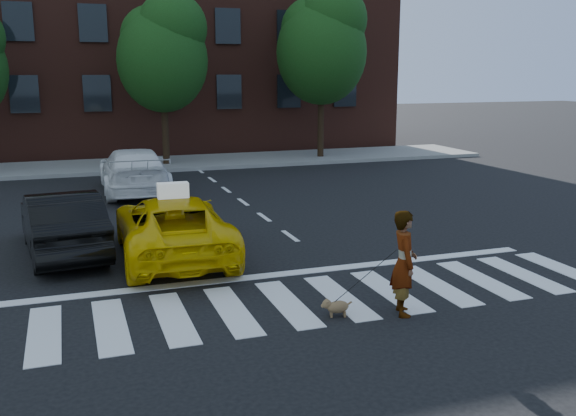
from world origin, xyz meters
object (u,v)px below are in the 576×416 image
Objects in this scene: tree_right at (322,41)px; black_sedan at (62,223)px; white_suv at (134,171)px; woman at (404,263)px; taxi at (173,226)px; tree_mid at (163,49)px; dog at (336,306)px.

black_sedan is at bearing -132.08° from tree_right.
white_suv is 2.89× the size of woman.
white_suv reaches higher than taxi.
tree_mid is 1.46× the size of taxi.
black_sedan is at bearing 59.86° from woman.
white_suv reaches higher than dog.
woman reaches higher than white_suv.
tree_right is 17.32m from black_sedan.
woman is (5.34, -5.66, 0.18)m from black_sedan.
tree_right is 14.81× the size of dog.
dog is at bearing -89.92° from tree_mid.
dog is (0.02, -17.82, -4.68)m from tree_mid.
tree_right is 16.76m from taxi.
woman is (1.14, -18.07, -3.96)m from tree_mid.
tree_mid is 13.74m from black_sedan.
white_suv is (0.00, 7.93, 0.07)m from taxi.
tree_right is at bearing 84.47° from dog.
dog is at bearing 93.87° from woman.
dog is (-1.11, 0.25, -0.71)m from woman.
black_sedan is 6.89m from dog.
white_suv is at bearing -109.40° from tree_mid.
tree_mid is 7.01m from tree_right.
woman is at bearing 104.77° from white_suv.
black_sedan reaches higher than taxi.
woman is at bearing -86.40° from tree_mid.
taxi is (-8.93, -13.42, -4.59)m from tree_right.
black_sedan is at bearing -108.71° from tree_mid.
tree_mid reaches higher than dog.
tree_mid is 18.42m from dog.
black_sedan is 2.42× the size of woman.
black_sedan is (-11.20, -12.41, -4.55)m from tree_right.
dog is at bearing 115.89° from taxi.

